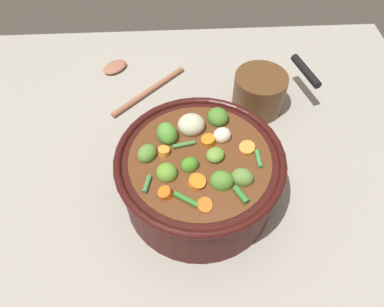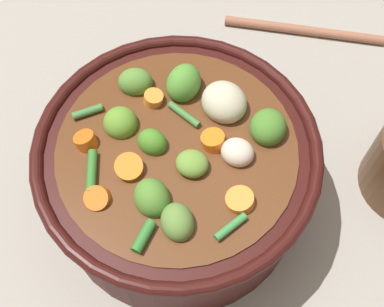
{
  "view_description": "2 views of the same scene",
  "coord_description": "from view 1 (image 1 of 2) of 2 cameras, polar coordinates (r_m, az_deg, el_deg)",
  "views": [
    {
      "loc": [
        -0.03,
        -0.36,
        0.6
      ],
      "look_at": [
        -0.01,
        0.01,
        0.11
      ],
      "focal_mm": 33.57,
      "sensor_mm": 36.0,
      "label": 1
    },
    {
      "loc": [
        0.2,
        -0.13,
        0.55
      ],
      "look_at": [
        0.01,
        0.01,
        0.11
      ],
      "focal_mm": 47.09,
      "sensor_mm": 36.0,
      "label": 2
    }
  ],
  "objects": [
    {
      "name": "ground_plane",
      "position": [
        0.7,
        1.1,
        -6.47
      ],
      "size": [
        1.1,
        1.1,
        0.0
      ],
      "primitive_type": "plane",
      "color": "#9E998E"
    },
    {
      "name": "cooking_pot",
      "position": [
        0.64,
        1.17,
        -3.44
      ],
      "size": [
        0.29,
        0.29,
        0.15
      ],
      "color": "#38110F",
      "rests_on": "ground_plane"
    },
    {
      "name": "wooden_spoon",
      "position": [
        0.92,
        -9.72,
        11.75
      ],
      "size": [
        0.21,
        0.21,
        0.01
      ],
      "color": "#A1634A",
      "rests_on": "ground_plane"
    },
    {
      "name": "small_saucepan",
      "position": [
        0.83,
        10.79,
        9.6
      ],
      "size": [
        0.19,
        0.14,
        0.09
      ],
      "color": "brown",
      "rests_on": "ground_plane"
    }
  ]
}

